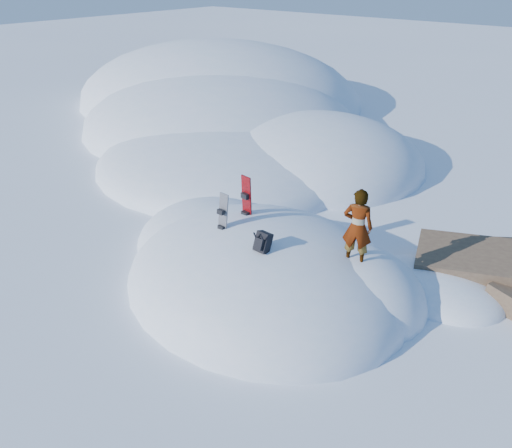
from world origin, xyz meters
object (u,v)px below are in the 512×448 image
Objects in this scene: snowboard_red at (246,207)px; person at (358,227)px; backpack at (262,242)px; snowboard_dark at (222,221)px.

snowboard_red is 0.95× the size of person.
snowboard_red reaches higher than backpack.
snowboard_red is at bearing 143.14° from backpack.
snowboard_dark is (0.05, -0.90, -0.02)m from snowboard_red.
person is (2.89, 0.15, 0.37)m from snowboard_red.
backpack is 0.30× the size of person.
person reaches higher than backpack.
snowboard_dark is at bearing 1.87° from person.
snowboard_red is at bearing 94.72° from snowboard_dark.
snowboard_red is 1.79m from backpack.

